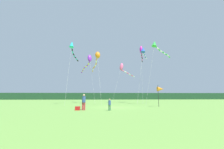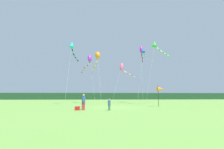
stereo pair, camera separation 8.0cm
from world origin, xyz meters
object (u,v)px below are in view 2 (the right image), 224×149
object	(u,v)px
banner_flag_pole	(160,89)
kite_cyan	(72,47)
cooler_box	(77,108)
kite_orange	(97,57)
kite_purple	(89,60)
person_adult	(84,101)
person_child	(109,104)
kite_green	(156,45)
kite_rainbow	(123,68)
kite_blue	(143,50)
kite_magenta	(141,51)

from	to	relation	value
banner_flag_pole	kite_cyan	distance (m)	17.16
cooler_box	kite_orange	xyz separation A→B (m)	(1.52, 13.03, 9.09)
kite_cyan	kite_orange	bearing A→B (deg)	28.34
kite_purple	person_adult	bearing A→B (deg)	-86.24
person_child	kite_green	xyz separation A→B (m)	(8.99, 9.74, 9.97)
kite_rainbow	kite_cyan	distance (m)	11.44
person_adult	kite_blue	xyz separation A→B (m)	(10.65, 13.80, 10.21)
kite_rainbow	kite_magenta	bearing A→B (deg)	-6.40
person_child	banner_flag_pole	distance (m)	9.12
person_child	kite_purple	size ratio (longest dim) A/B	0.12
kite_purple	kite_green	xyz separation A→B (m)	(12.78, -6.35, 1.48)
kite_rainbow	kite_cyan	size ratio (longest dim) A/B	0.76
kite_blue	kite_magenta	world-z (taller)	kite_magenta
cooler_box	kite_blue	xyz separation A→B (m)	(11.27, 13.88, 10.96)
cooler_box	person_adult	bearing A→B (deg)	7.54
person_adult	cooler_box	distance (m)	0.98
banner_flag_pole	kite_orange	bearing A→B (deg)	137.33
kite_cyan	kite_rainbow	bearing A→B (deg)	25.36
person_child	kite_purple	world-z (taller)	kite_purple
cooler_box	kite_purple	size ratio (longest dim) A/B	0.05
person_child	kite_magenta	distance (m)	20.18
kite_orange	kite_magenta	xyz separation A→B (m)	(9.58, 1.85, 1.94)
kite_magenta	kite_cyan	distance (m)	14.73
banner_flag_pole	kite_orange	world-z (taller)	kite_orange
kite_orange	kite_green	size ratio (longest dim) A/B	0.92
kite_orange	kite_purple	bearing A→B (deg)	126.75
banner_flag_pole	kite_rainbow	xyz separation A→B (m)	(-3.87, 10.94, 5.05)
person_adult	kite_rainbow	bearing A→B (deg)	67.25
person_adult	kite_cyan	bearing A→B (deg)	108.83
person_adult	kite_purple	distance (m)	17.59
kite_blue	kite_orange	distance (m)	9.96
kite_magenta	banner_flag_pole	bearing A→B (deg)	-91.19
kite_cyan	person_adult	bearing A→B (deg)	-71.17
kite_blue	kite_magenta	bearing A→B (deg)	99.65
kite_purple	kite_cyan	size ratio (longest dim) A/B	0.91
cooler_box	kite_purple	bearing A→B (deg)	91.47
kite_cyan	kite_magenta	bearing A→B (deg)	16.90
person_adult	person_child	distance (m)	2.84
person_adult	kite_magenta	size ratio (longest dim) A/B	0.14
kite_rainbow	kite_purple	bearing A→B (deg)	177.92
person_adult	cooler_box	world-z (taller)	person_adult
kite_orange	kite_magenta	size ratio (longest dim) A/B	0.85
kite_rainbow	kite_purple	xyz separation A→B (m)	(-7.42, 0.27, 1.64)
kite_blue	kite_magenta	distance (m)	1.01
person_child	cooler_box	size ratio (longest dim) A/B	2.42
person_adult	kite_orange	size ratio (longest dim) A/B	0.16
kite_magenta	kite_rainbow	xyz separation A→B (m)	(-4.09, 0.46, -3.72)
banner_flag_pole	kite_orange	size ratio (longest dim) A/B	0.29
kite_purple	kite_blue	bearing A→B (deg)	-8.40
kite_rainbow	banner_flag_pole	bearing A→B (deg)	-70.53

